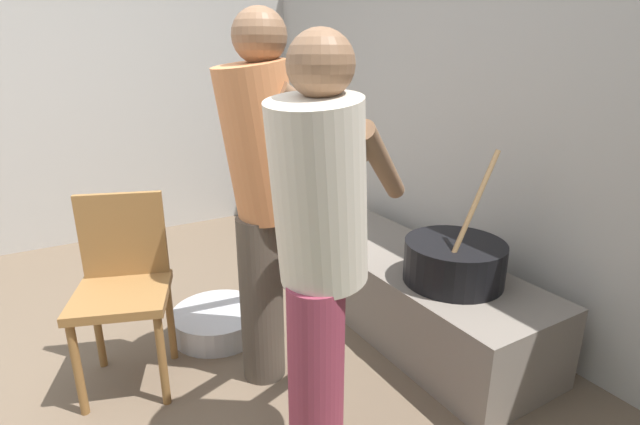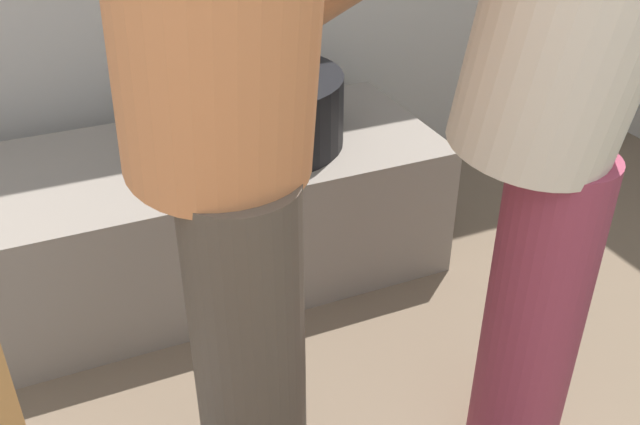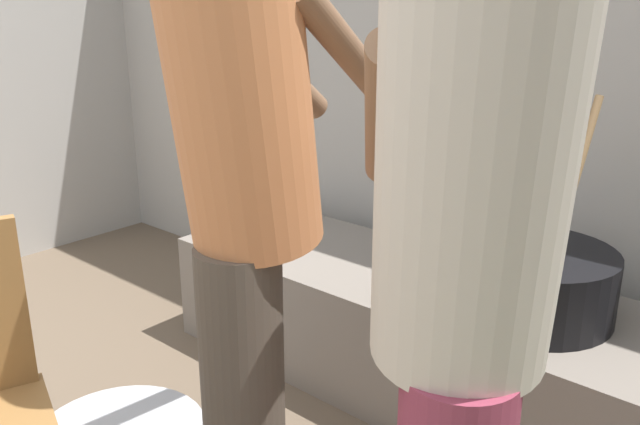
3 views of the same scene
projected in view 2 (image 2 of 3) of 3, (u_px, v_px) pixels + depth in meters
The scene contains 4 objects.
hearth_ledge at pixel (128, 231), 2.05m from camera, with size 1.84×0.60×0.42m, color slate.
cooking_pot_main at pixel (259, 109), 2.02m from camera, with size 0.48×0.48×0.66m.
cook_in_cream_shirt at pixel (561, 82), 1.21m from camera, with size 0.64×0.71×1.55m.
cook_in_orange_shirt at pixel (221, 83), 1.02m from camera, with size 0.39×0.71×1.65m.
Camera 2 is at (-0.14, 0.05, 1.32)m, focal length 39.71 mm.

